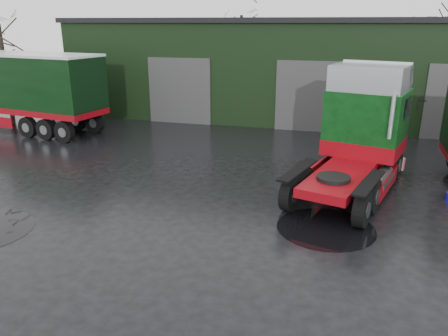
# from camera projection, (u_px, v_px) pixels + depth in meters

# --- Properties ---
(ground) EXTENTS (100.00, 100.00, 0.00)m
(ground) POSITION_uv_depth(u_px,v_px,m) (199.00, 231.00, 13.30)
(ground) COLOR black
(warehouse) EXTENTS (32.40, 12.40, 6.30)m
(warehouse) POSITION_uv_depth(u_px,v_px,m) (320.00, 66.00, 30.02)
(warehouse) COLOR black
(warehouse) RESTS_ON ground
(hero_tractor) EXTENTS (4.98, 7.95, 4.59)m
(hero_tractor) POSITION_uv_depth(u_px,v_px,m) (352.00, 133.00, 15.57)
(hero_tractor) COLOR #08350F
(hero_tractor) RESTS_ON ground
(tree_left) EXTENTS (4.40, 4.40, 8.50)m
(tree_left) POSITION_uv_depth(u_px,v_px,m) (3.00, 52.00, 27.27)
(tree_left) COLOR black
(tree_left) RESTS_ON ground
(tree_back_a) EXTENTS (4.40, 4.40, 9.50)m
(tree_back_a) POSITION_uv_depth(u_px,v_px,m) (241.00, 37.00, 40.70)
(tree_back_a) COLOR black
(tree_back_a) RESTS_ON ground
(tree_back_b) EXTENTS (4.40, 4.40, 7.50)m
(tree_back_b) POSITION_uv_depth(u_px,v_px,m) (425.00, 51.00, 36.90)
(tree_back_b) COLOR black
(tree_back_b) RESTS_ON ground
(puddle_1) EXTENTS (3.03, 3.03, 0.01)m
(puddle_1) POSITION_uv_depth(u_px,v_px,m) (326.00, 228.00, 13.49)
(puddle_1) COLOR black
(puddle_1) RESTS_ON ground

